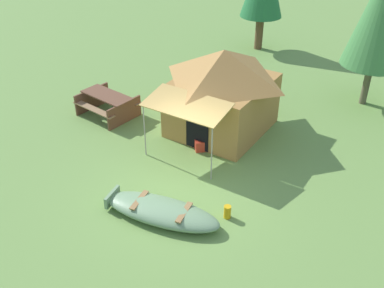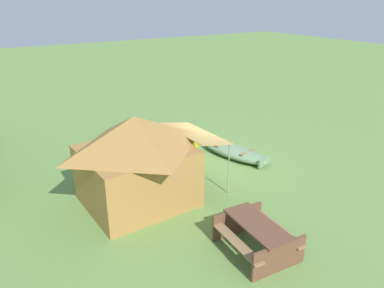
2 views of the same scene
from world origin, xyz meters
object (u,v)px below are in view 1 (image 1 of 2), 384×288
picnic_table (108,102)px  fuel_can (227,212)px  cooler_box (199,143)px  pine_tree_back_left (384,8)px  beached_rowboat (161,211)px  canvas_cabin_tent (223,90)px

picnic_table → fuel_can: 6.41m
cooler_box → pine_tree_back_left: (3.15, 5.85, 3.22)m
picnic_table → pine_tree_back_left: pine_tree_back_left is taller
fuel_can → beached_rowboat: bearing=-145.0°
canvas_cabin_tent → fuel_can: (2.37, -3.58, -1.22)m
canvas_cabin_tent → pine_tree_back_left: 5.87m
beached_rowboat → fuel_can: size_ratio=9.06×
cooler_box → pine_tree_back_left: bearing=61.7°
beached_rowboat → cooler_box: (-0.98, 3.13, -0.05)m
beached_rowboat → fuel_can: 1.60m
beached_rowboat → picnic_table: bearing=146.5°
cooler_box → fuel_can: 3.18m
beached_rowboat → canvas_cabin_tent: canvas_cabin_tent is taller
picnic_table → cooler_box: picnic_table is taller
pine_tree_back_left → cooler_box: bearing=-118.3°
fuel_can → pine_tree_back_left: pine_tree_back_left is taller
canvas_cabin_tent → pine_tree_back_left: size_ratio=0.81×
beached_rowboat → fuel_can: (1.31, 0.92, -0.04)m
picnic_table → cooler_box: (3.73, 0.02, -0.32)m
canvas_cabin_tent → cooler_box: bearing=-86.9°
picnic_table → pine_tree_back_left: 9.49m
cooler_box → pine_tree_back_left: size_ratio=0.09×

